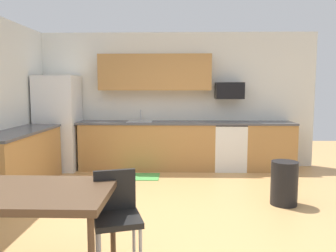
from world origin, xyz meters
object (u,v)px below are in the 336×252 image
object	(u,v)px
dining_table	(26,197)
microwave	(229,91)
oven_range	(229,146)
refrigerator	(58,123)
chair_near_table	(116,211)
trash_bin	(284,183)

from	to	relation	value
dining_table	microwave	bearing A→B (deg)	60.52
oven_range	refrigerator	bearing A→B (deg)	-178.63
chair_near_table	trash_bin	bearing A→B (deg)	39.61
microwave	oven_range	bearing A→B (deg)	-90.00
refrigerator	oven_range	bearing A→B (deg)	1.37
refrigerator	dining_table	world-z (taller)	refrigerator
microwave	chair_near_table	xyz separation A→B (m)	(-1.55, -3.78, -1.04)
refrigerator	oven_range	size ratio (longest dim) A/B	2.01
microwave	chair_near_table	world-z (taller)	microwave
microwave	dining_table	xyz separation A→B (m)	(-2.26, -4.00, -0.85)
oven_range	microwave	xyz separation A→B (m)	(0.00, 0.10, 1.09)
oven_range	trash_bin	bearing A→B (deg)	-77.41
refrigerator	microwave	bearing A→B (deg)	3.08
dining_table	trash_bin	world-z (taller)	dining_table
oven_range	dining_table	bearing A→B (deg)	-120.10
microwave	dining_table	world-z (taller)	microwave
oven_range	trash_bin	distance (m)	2.08
refrigerator	oven_range	world-z (taller)	refrigerator
dining_table	chair_near_table	distance (m)	0.77
chair_near_table	trash_bin	size ratio (longest dim) A/B	1.42
refrigerator	dining_table	size ratio (longest dim) A/B	1.31
microwave	trash_bin	world-z (taller)	microwave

